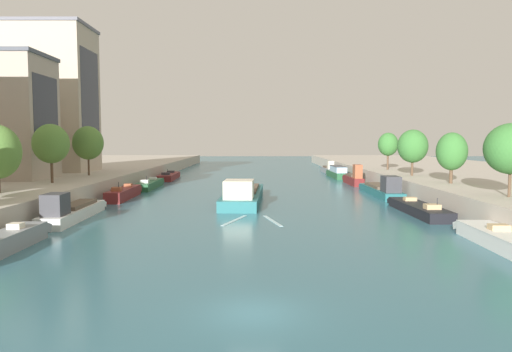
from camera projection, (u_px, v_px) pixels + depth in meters
The scene contains 22 objects.
ground_plane at pixel (255, 313), 20.59m from camera, with size 400.00×400.00×0.00m, color #336675.
quay_left at pixel (26, 180), 75.37m from camera, with size 36.00×170.00×2.46m, color #B7AD9E.
quay_right at pixel (486, 180), 75.28m from camera, with size 36.00×170.00×2.46m, color #B7AD9E.
barge_midriver at pixel (244, 194), 57.38m from camera, with size 5.20×20.66×3.23m.
wake_behind_barge at pixel (254, 221), 44.22m from camera, with size 5.59×6.03×0.03m.
moored_boat_left_midway at pixel (1, 244), 31.37m from camera, with size 2.00×11.69×2.41m.
moored_boat_left_far at pixel (72, 211), 44.48m from camera, with size 2.71×13.48×2.99m.
moored_boat_left_near at pixel (125, 193), 60.91m from camera, with size 2.17×11.82×2.46m.
moored_boat_left_lone at pixel (150, 184), 74.31m from camera, with size 2.42×13.18×2.24m.
moored_boat_left_upstream at pixel (169, 176), 90.91m from camera, with size 3.15×13.54×2.20m.
moored_boat_right_lone at pixel (419, 208), 48.49m from camera, with size 2.79×13.35×2.11m.
moored_boat_right_upstream at pixel (383, 189), 64.12m from camera, with size 2.78×15.78×3.02m.
moored_boat_right_end at pixel (354, 178), 79.83m from camera, with size 1.75×10.65×3.60m.
moored_boat_right_midway at pixel (338, 173), 94.92m from camera, with size 2.76×13.16×2.42m.
moored_boat_right_gap_after at pixel (329, 169), 108.23m from camera, with size 2.01×10.26×2.92m.
tree_left_by_lamp at pixel (52, 144), 56.22m from camera, with size 4.30×4.30×7.12m.
tree_left_midway at pixel (89, 143), 67.98m from camera, with size 4.40×4.40×7.20m.
tree_right_midway at pixel (512, 149), 42.15m from camera, with size 4.63×4.63×6.72m.
tree_right_by_lamp at pixel (452, 152), 55.50m from camera, with size 3.60×3.60×6.09m.
tree_right_end_of_row at pixel (413, 146), 67.52m from camera, with size 4.33×4.33×6.70m.
tree_right_nearest at pixel (389, 144), 81.06m from camera, with size 3.46×3.46×6.46m.
building_left_corner at pixel (49, 99), 77.08m from camera, with size 14.38×10.51×23.94m.
Camera 1 is at (0.09, -20.06, 7.65)m, focal length 32.72 mm.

